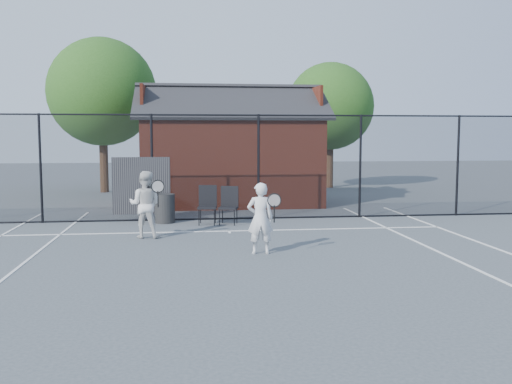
{
  "coord_description": "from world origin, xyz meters",
  "views": [
    {
      "loc": [
        -1.05,
        -11.13,
        2.41
      ],
      "look_at": [
        0.54,
        1.84,
        1.1
      ],
      "focal_mm": 40.0,
      "sensor_mm": 36.0,
      "label": 1
    }
  ],
  "objects": [
    {
      "name": "chair_right",
      "position": [
        -0.5,
        4.16,
        0.51
      ],
      "size": [
        0.55,
        0.57,
        1.03
      ],
      "primitive_type": "cube",
      "rotation": [
        0.0,
        0.0,
        -0.12
      ],
      "color": "black",
      "rests_on": "ground"
    },
    {
      "name": "fence",
      "position": [
        -0.3,
        5.0,
        1.45
      ],
      "size": [
        22.04,
        3.0,
        3.0
      ],
      "color": "black",
      "rests_on": "ground"
    },
    {
      "name": "player_back",
      "position": [
        -2.02,
        2.35,
        0.79
      ],
      "size": [
        0.9,
        0.73,
        1.57
      ],
      "color": "silver",
      "rests_on": "ground"
    },
    {
      "name": "tree_left",
      "position": [
        -4.5,
        13.5,
        4.19
      ],
      "size": [
        4.48,
        4.48,
        6.44
      ],
      "color": "#342715",
      "rests_on": "ground"
    },
    {
      "name": "chair_left",
      "position": [
        0.07,
        4.1,
        0.5
      ],
      "size": [
        0.59,
        0.61,
        1.0
      ],
      "primitive_type": "cube",
      "rotation": [
        0.0,
        0.0,
        -0.26
      ],
      "color": "black",
      "rests_on": "ground"
    },
    {
      "name": "waste_bin",
      "position": [
        -1.65,
        4.6,
        0.4
      ],
      "size": [
        0.63,
        0.63,
        0.8
      ],
      "primitive_type": "cylinder",
      "rotation": [
        0.0,
        0.0,
        0.17
      ],
      "color": "black",
      "rests_on": "ground"
    },
    {
      "name": "clubhouse",
      "position": [
        0.5,
        9.0,
        1.61
      ],
      "size": [
        6.5,
        4.36,
        4.19
      ],
      "color": "maroon",
      "rests_on": "ground"
    },
    {
      "name": "court_lines",
      "position": [
        0.0,
        -1.32,
        0.01
      ],
      "size": [
        11.02,
        18.0,
        0.01
      ],
      "color": "silver",
      "rests_on": "ground"
    },
    {
      "name": "ground",
      "position": [
        0.0,
        0.0,
        0.0
      ],
      "size": [
        80.0,
        80.0,
        0.0
      ],
      "primitive_type": "plane",
      "color": "#404649",
      "rests_on": "ground"
    },
    {
      "name": "tree_right",
      "position": [
        5.5,
        14.5,
        3.71
      ],
      "size": [
        3.97,
        3.97,
        5.7
      ],
      "color": "#342715",
      "rests_on": "ground"
    },
    {
      "name": "player_front",
      "position": [
        0.43,
        0.2,
        0.73
      ],
      "size": [
        0.66,
        0.49,
        1.46
      ],
      "color": "silver",
      "rests_on": "ground"
    }
  ]
}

